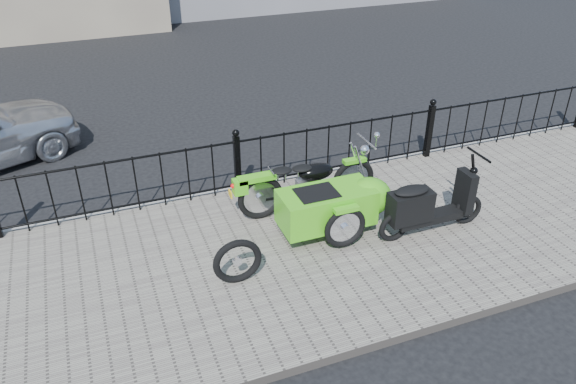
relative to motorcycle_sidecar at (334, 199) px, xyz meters
name	(u,v)px	position (x,y,z in m)	size (l,w,h in m)	color
ground	(266,241)	(-0.96, 0.18, -0.59)	(120.00, 120.00, 0.00)	black
sidewalk	(278,258)	(-0.96, -0.32, -0.53)	(30.00, 3.80, 0.12)	#696158
curb	(236,190)	(-0.96, 1.62, -0.53)	(30.00, 0.10, 0.12)	gray
iron_fence	(237,165)	(-0.96, 1.48, -0.01)	(14.11, 0.11, 1.08)	black
motorcycle_sidecar	(334,199)	(0.00, 0.00, 0.00)	(2.28, 1.48, 0.98)	black
scooter	(427,207)	(1.14, -0.59, -0.04)	(1.67, 0.49, 1.13)	black
spare_tire	(237,261)	(-1.61, -0.67, -0.16)	(0.63, 0.63, 0.09)	black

